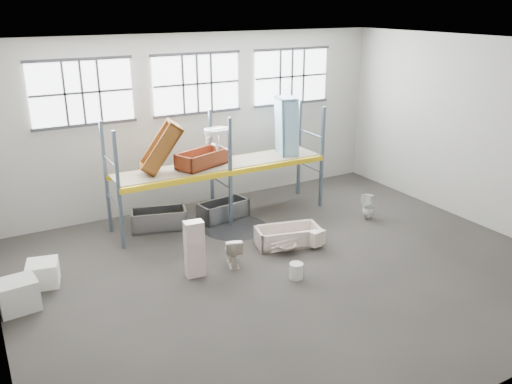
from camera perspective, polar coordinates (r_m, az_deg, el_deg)
floor at (r=12.45m, az=3.42°, el=-8.35°), size 12.00×10.00×0.10m
ceiling at (r=11.01m, az=3.97°, el=15.77°), size 12.00×10.00×0.10m
wall_back at (r=15.81m, az=-6.36°, el=7.57°), size 12.00×0.10×5.00m
wall_front at (r=8.01m, az=23.74°, el=-6.44°), size 12.00×0.10×5.00m
wall_right at (r=15.52m, az=22.91°, el=5.90°), size 0.10×10.00×5.00m
window_left at (r=14.58m, az=-18.16°, el=10.09°), size 2.60×0.04×1.60m
window_mid at (r=15.52m, az=-6.36°, el=11.47°), size 2.60×0.04×1.60m
window_right at (r=17.01m, az=3.82°, el=12.27°), size 2.60×0.04×1.60m
rack_upright_la at (r=13.19m, az=-14.50°, el=0.04°), size 0.08×0.08×3.00m
rack_upright_lb at (r=14.30m, az=-15.79°, el=1.46°), size 0.08×0.08×3.00m
rack_upright_ma at (r=14.18m, az=-2.77°, el=2.05°), size 0.08×0.08×3.00m
rack_upright_mb at (r=15.21m, az=-4.81°, el=3.25°), size 0.08×0.08×3.00m
rack_upright_ra at (r=15.68m, az=7.09°, el=3.67°), size 0.08×0.08×3.00m
rack_upright_rb at (r=16.63m, az=4.65°, el=4.69°), size 0.08×0.08×3.00m
rack_beam_front at (r=14.18m, az=-2.77°, el=2.05°), size 6.00×0.10×0.14m
rack_beam_back at (r=15.21m, az=-4.81°, el=3.25°), size 6.00×0.10×0.14m
shelf_deck at (r=14.67m, az=-3.83°, el=2.97°), size 5.90×1.10×0.03m
wet_patch at (r=14.54m, az=-2.32°, el=-3.79°), size 1.80×1.80×0.00m
bathtub_beige at (r=13.46m, az=3.41°, el=-4.74°), size 1.72×1.10×0.47m
cistern_spare at (r=13.30m, az=6.62°, el=-4.94°), size 0.43×0.27×0.38m
sink_in_tub at (r=13.04m, az=3.27°, el=-5.94°), size 0.54×0.54×0.17m
toilet_beige at (r=12.43m, az=-2.53°, el=-6.31°), size 0.58×0.78×0.70m
cistern_tall at (r=11.89m, az=-6.61°, el=-6.08°), size 0.45×0.32×1.30m
toilet_white at (r=15.31m, az=11.98°, el=-1.47°), size 0.45×0.44×0.75m
steel_tub_left at (r=14.60m, az=-10.37°, el=-2.88°), size 1.59×1.04×0.54m
steel_tub_right at (r=15.05m, az=-3.53°, el=-1.93°), size 1.47×0.85×0.51m
rust_tub_flat at (r=14.42m, az=-5.76°, el=3.61°), size 1.61×1.18×0.41m
rust_tub_tilted at (r=13.84m, az=-10.14°, el=4.75°), size 1.28×0.93×1.40m
sink_on_shelf at (r=14.21m, az=-4.18°, el=4.57°), size 0.76×0.63×0.61m
blue_tub_upright at (r=15.48m, az=3.28°, el=7.00°), size 0.73×0.91×1.73m
bucket at (r=11.94m, az=4.32°, el=-8.43°), size 0.32×0.32×0.36m
carton_near at (r=11.74m, az=-24.18°, el=-10.03°), size 0.80×0.70×0.64m
carton_far at (r=12.50m, az=-21.86°, el=-8.10°), size 0.76×0.76×0.53m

